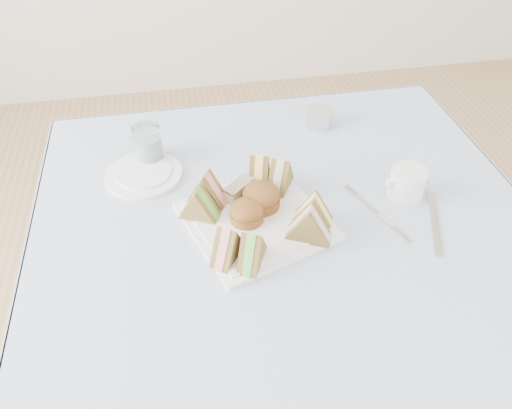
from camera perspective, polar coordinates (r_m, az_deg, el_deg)
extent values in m
cube|color=brown|center=(1.28, 3.24, -15.18)|extent=(0.90, 0.90, 0.74)
cube|color=silver|center=(0.99, 4.06, -3.28)|extent=(1.02, 1.02, 0.01)
cube|color=white|center=(1.00, 0.00, -1.89)|extent=(0.32, 0.32, 0.01)
cylinder|color=brown|center=(0.97, -1.06, -0.86)|extent=(0.08, 0.08, 0.05)
cylinder|color=brown|center=(1.00, 0.59, 0.89)|extent=(0.11, 0.11, 0.05)
cube|color=beige|center=(1.03, -1.89, 1.70)|extent=(0.07, 0.07, 0.03)
cylinder|color=white|center=(1.14, -12.67, 3.38)|extent=(0.21, 0.21, 0.01)
cylinder|color=white|center=(1.16, -12.21, 6.74)|extent=(0.08, 0.08, 0.09)
cylinder|color=silver|center=(1.28, 7.25, 9.69)|extent=(0.08, 0.08, 0.04)
cube|color=silver|center=(1.06, 19.76, -1.94)|extent=(0.08, 0.18, 0.00)
cube|color=silver|center=(1.04, 14.15, -1.44)|extent=(0.07, 0.16, 0.00)
cylinder|color=white|center=(1.09, 16.88, 2.33)|extent=(0.09, 0.09, 0.07)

